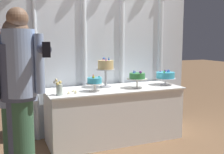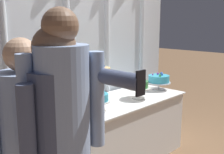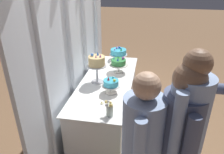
{
  "view_description": "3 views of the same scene",
  "coord_description": "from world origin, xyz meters",
  "px_view_note": "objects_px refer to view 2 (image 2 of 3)",
  "views": [
    {
      "loc": [
        -1.47,
        -3.32,
        1.41
      ],
      "look_at": [
        0.01,
        0.2,
        0.88
      ],
      "focal_mm": 43.61,
      "sensor_mm": 36.0,
      "label": 1
    },
    {
      "loc": [
        -2.13,
        -1.94,
        1.62
      ],
      "look_at": [
        0.08,
        0.2,
        1.0
      ],
      "focal_mm": 44.57,
      "sensor_mm": 36.0,
      "label": 2
    },
    {
      "loc": [
        -2.65,
        -0.45,
        2.12
      ],
      "look_at": [
        -0.05,
        0.02,
        0.82
      ],
      "focal_mm": 34.46,
      "sensor_mm": 36.0,
      "label": 3
    }
  ],
  "objects_px": {
    "guest_girl_blue_dress": "(59,154)",
    "flower_vase": "(64,116)",
    "cake_display_leftmost": "(99,99)",
    "tealight_near_left": "(74,115)",
    "cake_display_rightmost": "(159,79)",
    "cake_display_midleft": "(100,75)",
    "guest_man_dark_suit": "(27,150)",
    "guest_man_pink_jacket": "(64,146)",
    "tealight_near_right": "(81,118)",
    "tealight_far_left": "(74,121)",
    "cake_table": "(113,133)",
    "cake_display_midright": "(139,85)"
  },
  "relations": [
    {
      "from": "cake_display_midleft",
      "to": "tealight_far_left",
      "type": "bearing_deg",
      "value": -154.16
    },
    {
      "from": "tealight_far_left",
      "to": "guest_girl_blue_dress",
      "type": "xyz_separation_m",
      "value": [
        -0.63,
        -0.67,
        0.15
      ]
    },
    {
      "from": "cake_display_midright",
      "to": "tealight_near_left",
      "type": "distance_m",
      "value": 0.91
    },
    {
      "from": "cake_display_midleft",
      "to": "tealight_near_left",
      "type": "relative_size",
      "value": 11.04
    },
    {
      "from": "cake_display_midright",
      "to": "guest_man_pink_jacket",
      "type": "height_order",
      "value": "guest_man_pink_jacket"
    },
    {
      "from": "guest_man_dark_suit",
      "to": "cake_display_leftmost",
      "type": "bearing_deg",
      "value": 23.13
    },
    {
      "from": "guest_man_dark_suit",
      "to": "guest_girl_blue_dress",
      "type": "bearing_deg",
      "value": -81.63
    },
    {
      "from": "cake_table",
      "to": "tealight_far_left",
      "type": "xyz_separation_m",
      "value": [
        -0.69,
        -0.17,
        0.38
      ]
    },
    {
      "from": "tealight_near_left",
      "to": "flower_vase",
      "type": "bearing_deg",
      "value": -148.35
    },
    {
      "from": "cake_display_midright",
      "to": "guest_man_dark_suit",
      "type": "height_order",
      "value": "guest_man_dark_suit"
    },
    {
      "from": "tealight_far_left",
      "to": "tealight_near_right",
      "type": "relative_size",
      "value": 1.03
    },
    {
      "from": "cake_display_midleft",
      "to": "tealight_far_left",
      "type": "distance_m",
      "value": 0.73
    },
    {
      "from": "cake_table",
      "to": "guest_man_pink_jacket",
      "type": "xyz_separation_m",
      "value": [
        -1.29,
        -0.87,
        0.57
      ]
    },
    {
      "from": "tealight_far_left",
      "to": "tealight_near_right",
      "type": "distance_m",
      "value": 0.09
    },
    {
      "from": "cake_display_leftmost",
      "to": "cake_display_midleft",
      "type": "height_order",
      "value": "cake_display_midleft"
    },
    {
      "from": "guest_man_pink_jacket",
      "to": "guest_girl_blue_dress",
      "type": "height_order",
      "value": "guest_man_pink_jacket"
    },
    {
      "from": "tealight_near_right",
      "to": "guest_man_pink_jacket",
      "type": "xyz_separation_m",
      "value": [
        -0.7,
        -0.7,
        0.19
      ]
    },
    {
      "from": "tealight_near_left",
      "to": "cake_table",
      "type": "bearing_deg",
      "value": 5.66
    },
    {
      "from": "cake_display_midleft",
      "to": "guest_girl_blue_dress",
      "type": "height_order",
      "value": "guest_girl_blue_dress"
    },
    {
      "from": "guest_girl_blue_dress",
      "to": "guest_man_pink_jacket",
      "type": "bearing_deg",
      "value": -58.52
    },
    {
      "from": "cake_display_rightmost",
      "to": "guest_man_pink_jacket",
      "type": "xyz_separation_m",
      "value": [
        -2.11,
        -0.83,
        0.07
      ]
    },
    {
      "from": "tealight_near_left",
      "to": "guest_man_pink_jacket",
      "type": "xyz_separation_m",
      "value": [
        -0.7,
        -0.81,
        0.2
      ]
    },
    {
      "from": "cake_table",
      "to": "guest_man_pink_jacket",
      "type": "relative_size",
      "value": 1.12
    },
    {
      "from": "cake_display_midleft",
      "to": "tealight_near_right",
      "type": "bearing_deg",
      "value": -150.9
    },
    {
      "from": "cake_table",
      "to": "tealight_near_right",
      "type": "relative_size",
      "value": 47.95
    },
    {
      "from": "cake_display_leftmost",
      "to": "tealight_far_left",
      "type": "xyz_separation_m",
      "value": [
        -0.36,
        -0.05,
        -0.12
      ]
    },
    {
      "from": "cake_display_midleft",
      "to": "guest_man_dark_suit",
      "type": "distance_m",
      "value": 1.46
    },
    {
      "from": "flower_vase",
      "to": "tealight_far_left",
      "type": "bearing_deg",
      "value": 8.89
    },
    {
      "from": "guest_man_dark_suit",
      "to": "flower_vase",
      "type": "bearing_deg",
      "value": 33.84
    },
    {
      "from": "tealight_near_left",
      "to": "guest_girl_blue_dress",
      "type": "height_order",
      "value": "guest_girl_blue_dress"
    },
    {
      "from": "cake_display_rightmost",
      "to": "guest_girl_blue_dress",
      "type": "xyz_separation_m",
      "value": [
        -2.13,
        -0.81,
        0.02
      ]
    },
    {
      "from": "cake_display_midright",
      "to": "cake_display_rightmost",
      "type": "xyz_separation_m",
      "value": [
        0.52,
        0.08,
        -0.02
      ]
    },
    {
      "from": "cake_table",
      "to": "guest_man_pink_jacket",
      "type": "bearing_deg",
      "value": -146.19
    },
    {
      "from": "guest_man_dark_suit",
      "to": "guest_man_pink_jacket",
      "type": "bearing_deg",
      "value": -79.28
    },
    {
      "from": "guest_man_dark_suit",
      "to": "cake_display_midright",
      "type": "bearing_deg",
      "value": 14.92
    },
    {
      "from": "cake_display_midleft",
      "to": "cake_display_midright",
      "type": "distance_m",
      "value": 0.47
    },
    {
      "from": "guest_man_dark_suit",
      "to": "guest_girl_blue_dress",
      "type": "distance_m",
      "value": 0.29
    },
    {
      "from": "cake_display_midleft",
      "to": "flower_vase",
      "type": "height_order",
      "value": "cake_display_midleft"
    },
    {
      "from": "cake_display_midleft",
      "to": "guest_man_dark_suit",
      "type": "relative_size",
      "value": 0.28
    },
    {
      "from": "tealight_near_left",
      "to": "guest_man_dark_suit",
      "type": "height_order",
      "value": "guest_man_dark_suit"
    },
    {
      "from": "cake_display_leftmost",
      "to": "guest_girl_blue_dress",
      "type": "bearing_deg",
      "value": -143.69
    },
    {
      "from": "tealight_near_right",
      "to": "guest_man_pink_jacket",
      "type": "height_order",
      "value": "guest_man_pink_jacket"
    },
    {
      "from": "cake_display_leftmost",
      "to": "cake_display_midleft",
      "type": "bearing_deg",
      "value": 43.87
    },
    {
      "from": "tealight_far_left",
      "to": "tealight_near_left",
      "type": "relative_size",
      "value": 1.05
    },
    {
      "from": "tealight_near_left",
      "to": "guest_man_pink_jacket",
      "type": "bearing_deg",
      "value": -130.74
    },
    {
      "from": "guest_girl_blue_dress",
      "to": "flower_vase",
      "type": "bearing_deg",
      "value": 52.27
    },
    {
      "from": "guest_man_dark_suit",
      "to": "cake_display_rightmost",
      "type": "bearing_deg",
      "value": 13.5
    },
    {
      "from": "guest_man_pink_jacket",
      "to": "flower_vase",
      "type": "bearing_deg",
      "value": 54.41
    },
    {
      "from": "tealight_far_left",
      "to": "guest_man_dark_suit",
      "type": "height_order",
      "value": "guest_man_dark_suit"
    },
    {
      "from": "cake_display_leftmost",
      "to": "tealight_near_left",
      "type": "relative_size",
      "value": 5.97
    }
  ]
}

